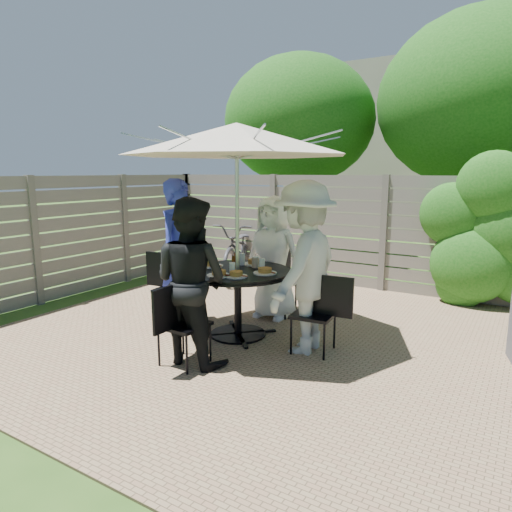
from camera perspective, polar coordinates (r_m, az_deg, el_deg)
The scene contains 23 objects.
backyard_envelope at distance 14.57m, azimuth 24.51°, elevation 12.40°, with size 60.00×60.00×5.00m.
patio_table at distance 5.25m, azimuth -2.29°, elevation -4.32°, with size 1.21×1.21×0.79m.
umbrella at distance 5.08m, azimuth -2.43°, elevation 14.35°, with size 2.50×2.50×2.41m.
chair_back at distance 6.12m, azimuth 2.74°, elevation -4.83°, with size 0.49×0.69×0.92m.
person_back at distance 5.88m, azimuth 2.16°, elevation -0.23°, with size 0.78×0.51×1.60m, color white.
chair_left at distance 5.89m, azimuth -10.16°, elevation -5.70°, with size 0.66×0.47×0.89m.
person_left at distance 5.66m, azimuth -9.33°, elevation 0.32°, with size 0.66×0.43×1.82m, color #2732AC.
chair_front at distance 4.60m, azimuth -9.03°, elevation -10.47°, with size 0.42×0.62×0.86m.
person_front at distance 4.53m, azimuth -8.14°, elevation -3.19°, with size 0.81×0.63×1.66m, color black.
chair_right at distance 4.89m, azimuth 7.32°, elevation -9.14°, with size 0.64×0.45×0.86m.
person_right at distance 4.77m, azimuth 6.02°, elevation -1.52°, with size 1.17×0.67×1.82m, color #B7BAB5.
plate_back at distance 5.48m, azimuth -0.23°, elevation -0.82°, with size 0.26×0.26×0.06m.
plate_left at distance 5.39m, azimuth -5.50°, elevation -1.07°, with size 0.26×0.26×0.06m.
plate_front at distance 4.90m, azimuth -4.64°, elevation -2.23°, with size 0.26×0.26×0.06m.
plate_right at distance 5.00m, azimuth 1.13°, elevation -1.94°, with size 0.26×0.26×0.06m.
plate_extra at distance 4.84m, azimuth -2.50°, elevation -2.35°, with size 0.24×0.24×0.06m.
glass_back at distance 5.44m, azimuth -1.72°, elevation -0.41°, with size 0.07×0.07×0.14m, color silver.
glass_left at distance 5.24m, azimuth -5.32°, elevation -0.89°, with size 0.07×0.07×0.14m, color silver.
glass_front at distance 4.91m, azimuth -2.97°, elevation -1.64°, with size 0.07×0.07×0.14m, color silver.
glass_right at distance 5.13m, azimuth 0.75°, elevation -1.10°, with size 0.07×0.07×0.14m, color silver.
syrup_jug at distance 5.25m, azimuth -2.56°, elevation -0.73°, with size 0.09×0.09×0.16m, color #59280C.
coffee_cup at distance 5.31m, azimuth -0.10°, elevation -0.81°, with size 0.08×0.08×0.12m, color #C6B293.
bicycle at distance 8.19m, azimuth -1.95°, elevation 0.77°, with size 0.68×1.94×1.02m, color #333338.
Camera 1 is at (2.01, -4.13, 1.90)m, focal length 32.00 mm.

